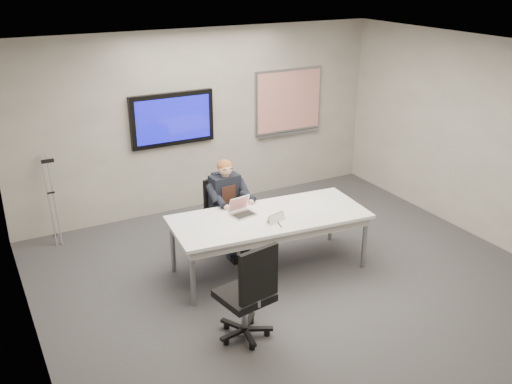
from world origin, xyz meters
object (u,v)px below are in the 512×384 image
office_chair_near (247,309)px  laptop (242,210)px  conference_table (269,222)px  seated_person (230,216)px  office_chair_far (223,224)px

office_chair_near → laptop: office_chair_near is taller
conference_table → office_chair_near: (-0.92, -1.16, -0.32)m
office_chair_near → seated_person: (0.71, 1.86, 0.16)m
conference_table → office_chair_near: bearing=-123.1°
seated_person → laptop: seated_person is taller
office_chair_far → office_chair_near: size_ratio=0.84×
seated_person → laptop: size_ratio=3.90×
laptop → office_chair_far: bearing=75.4°
office_chair_far → laptop: bearing=-107.6°
office_chair_far → seated_person: size_ratio=0.75×
seated_person → office_chair_far: bearing=88.5°
office_chair_far → laptop: (-0.07, -0.72, 0.51)m
conference_table → office_chair_near: size_ratio=2.23×
conference_table → seated_person: seated_person is taller
conference_table → office_chair_far: bearing=108.3°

